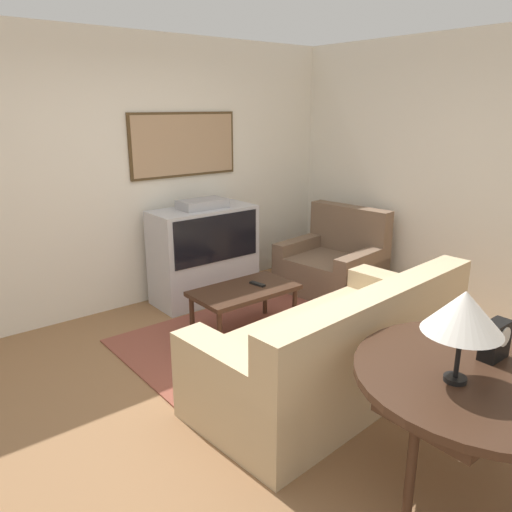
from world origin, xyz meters
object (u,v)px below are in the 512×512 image
(tv, at_px, (204,253))
(couch, at_px, (337,351))
(mantel_clock, at_px, (495,340))
(armchair, at_px, (333,265))
(coffee_table, at_px, (244,293))
(console_table, at_px, (480,384))
(table_lamp, at_px, (464,313))

(tv, height_order, couch, tv)
(couch, distance_m, mantel_clock, 1.23)
(armchair, height_order, coffee_table, armchair)
(armchair, xyz_separation_m, console_table, (-1.76, -2.60, 0.39))
(armchair, relative_size, mantel_clock, 5.29)
(tv, distance_m, armchair, 1.47)
(tv, bearing_deg, armchair, -28.11)
(table_lamp, bearing_deg, mantel_clock, -0.15)
(console_table, bearing_deg, armchair, 55.97)
(couch, xyz_separation_m, coffee_table, (0.05, 1.17, 0.08))
(coffee_table, height_order, console_table, console_table)
(armchair, height_order, table_lamp, table_lamp)
(couch, xyz_separation_m, armchair, (1.53, 1.45, -0.02))
(couch, distance_m, armchair, 2.11)
(coffee_table, relative_size, table_lamp, 2.02)
(couch, relative_size, mantel_clock, 10.57)
(couch, relative_size, armchair, 2.00)
(couch, relative_size, console_table, 1.74)
(tv, relative_size, couch, 0.51)
(coffee_table, height_order, mantel_clock, mantel_clock)
(console_table, xyz_separation_m, table_lamp, (-0.18, 0.04, 0.42))
(console_table, bearing_deg, tv, 81.69)
(tv, relative_size, console_table, 0.88)
(tv, bearing_deg, mantel_clock, -95.10)
(tv, bearing_deg, console_table, -98.31)
(console_table, bearing_deg, mantel_clock, 12.38)
(console_table, xyz_separation_m, mantel_clock, (0.19, 0.04, 0.17))
(armchair, height_order, mantel_clock, mantel_clock)
(armchair, bearing_deg, coffee_table, -86.64)
(tv, xyz_separation_m, coffee_table, (-0.20, -0.96, -0.12))
(console_table, bearing_deg, table_lamp, 166.51)
(tv, bearing_deg, table_lamp, -101.47)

